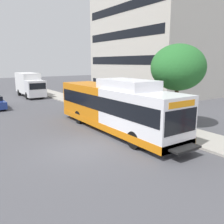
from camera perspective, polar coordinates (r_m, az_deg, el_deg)
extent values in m
plane|color=#4C4C51|center=(20.53, -17.82, -2.00)|extent=(120.00, 120.00, 0.00)
cube|color=#A8A399|center=(21.77, 1.66, -0.47)|extent=(3.00, 56.00, 0.14)
cube|color=white|center=(14.19, 7.21, -0.57)|extent=(2.54, 5.80, 2.73)
cube|color=orange|center=(18.84, -4.53, 2.57)|extent=(2.54, 5.80, 2.73)
cube|color=orange|center=(16.67, 0.50, -2.64)|extent=(2.57, 11.60, 0.44)
cube|color=black|center=(16.36, 0.51, 2.49)|extent=(2.58, 11.25, 0.96)
cube|color=black|center=(12.22, 16.12, -2.18)|extent=(2.34, 0.10, 1.24)
cube|color=orange|center=(12.03, 16.40, 1.84)|extent=(1.90, 0.08, 0.32)
cube|color=white|center=(15.04, 3.70, 6.63)|extent=(2.16, 4.06, 0.60)
cube|color=black|center=(12.36, 17.18, -8.39)|extent=(1.78, 0.60, 0.10)
cylinder|color=black|center=(13.28, 5.38, -6.70)|extent=(0.30, 1.00, 1.00)
cylinder|color=black|center=(14.76, 12.19, -5.00)|extent=(0.30, 1.00, 1.00)
cylinder|color=black|center=(18.80, -7.90, -1.21)|extent=(0.30, 1.00, 1.00)
cylinder|color=black|center=(19.88, -2.07, -0.39)|extent=(0.30, 1.00, 1.00)
cylinder|color=#4C3823|center=(17.65, 15.06, 1.09)|extent=(0.28, 0.28, 2.81)
ellipsoid|color=#286B2D|center=(17.37, 15.56, 10.27)|extent=(3.78, 3.78, 3.21)
cylinder|color=black|center=(26.21, -24.34, 1.14)|extent=(0.20, 0.64, 0.64)
cylinder|color=black|center=(28.84, -25.30, 1.95)|extent=(0.20, 0.64, 0.64)
cube|color=silver|center=(32.50, -17.87, 5.34)|extent=(2.30, 2.00, 2.10)
cube|color=white|center=(35.81, -19.55, 6.67)|extent=(2.30, 5.00, 2.70)
cube|color=black|center=(31.53, -17.41, 5.92)|extent=(2.07, 0.08, 0.80)
cylinder|color=black|center=(32.75, -19.72, 3.70)|extent=(0.26, 0.92, 0.92)
cylinder|color=black|center=(33.32, -16.30, 4.04)|extent=(0.26, 0.92, 0.92)
cylinder|color=black|center=(36.75, -21.39, 4.39)|extent=(0.26, 0.92, 0.92)
cylinder|color=black|center=(37.25, -18.30, 4.70)|extent=(0.26, 0.92, 0.92)
cube|color=black|center=(37.35, 10.69, 6.95)|extent=(13.63, 15.45, 1.10)
cube|color=black|center=(37.22, 10.89, 12.04)|extent=(13.63, 15.45, 1.10)
cube|color=black|center=(37.39, 11.10, 17.11)|extent=(13.63, 15.45, 1.10)
cube|color=black|center=(37.85, 11.31, 22.10)|extent=(13.63, 15.45, 1.10)
cylinder|color=#B7B7BC|center=(50.55, -3.72, 9.42)|extent=(1.10, 1.10, 5.18)
cylinder|color=#B7B7BC|center=(50.60, -3.80, 15.29)|extent=(0.91, 0.91, 5.18)
cylinder|color=#B7B7BC|center=(51.17, -3.89, 21.09)|extent=(0.72, 0.72, 5.18)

